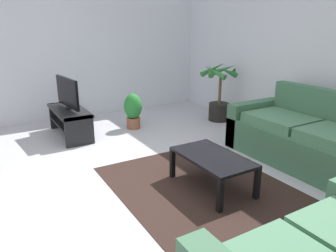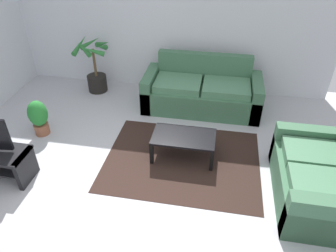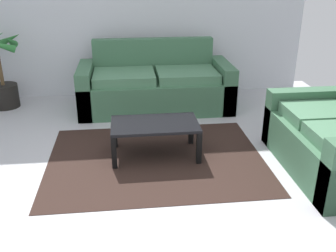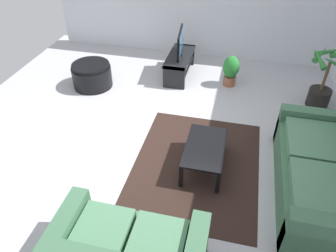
{
  "view_description": "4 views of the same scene",
  "coord_description": "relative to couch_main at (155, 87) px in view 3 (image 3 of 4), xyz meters",
  "views": [
    {
      "loc": [
        2.97,
        -1.12,
        1.66
      ],
      "look_at": [
        0.12,
        0.56,
        0.62
      ],
      "focal_mm": 33.95,
      "sensor_mm": 36.0,
      "label": 1
    },
    {
      "loc": [
        0.97,
        -2.67,
        3.0
      ],
      "look_at": [
        0.34,
        0.78,
        0.55
      ],
      "focal_mm": 33.35,
      "sensor_mm": 36.0,
      "label": 2
    },
    {
      "loc": [
        0.28,
        -2.75,
        1.87
      ],
      "look_at": [
        0.64,
        0.39,
        0.52
      ],
      "focal_mm": 40.97,
      "sensor_mm": 36.0,
      "label": 3
    },
    {
      "loc": [
        3.78,
        1.11,
        3.16
      ],
      "look_at": [
        0.49,
        0.33,
        0.56
      ],
      "focal_mm": 34.4,
      "sensor_mm": 36.0,
      "label": 4
    }
  ],
  "objects": [
    {
      "name": "area_rug",
      "position": [
        -0.13,
        -1.54,
        -0.3
      ],
      "size": [
        2.2,
        1.7,
        0.01
      ],
      "primitive_type": "cube",
      "color": "black",
      "rests_on": "ground"
    },
    {
      "name": "coffee_table",
      "position": [
        -0.13,
        -1.44,
        0.01
      ],
      "size": [
        0.89,
        0.52,
        0.37
      ],
      "color": "black",
      "rests_on": "ground"
    },
    {
      "name": "potted_palm",
      "position": [
        -2.09,
        0.27,
        0.14
      ],
      "size": [
        0.69,
        0.69,
        1.05
      ],
      "color": "black",
      "rests_on": "ground"
    },
    {
      "name": "ground_plane",
      "position": [
        -0.69,
        -2.28,
        -0.3
      ],
      "size": [
        6.6,
        6.6,
        0.0
      ],
      "primitive_type": "plane",
      "color": "#B2B2B7"
    },
    {
      "name": "wall_back",
      "position": [
        -0.69,
        0.72,
        1.05
      ],
      "size": [
        6.0,
        0.06,
        2.7
      ],
      "primitive_type": "cube",
      "color": "silver",
      "rests_on": "ground"
    },
    {
      "name": "couch_main",
      "position": [
        0.0,
        0.0,
        0.0
      ],
      "size": [
        2.04,
        0.9,
        0.9
      ],
      "color": "#3F6B4C",
      "rests_on": "ground"
    }
  ]
}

